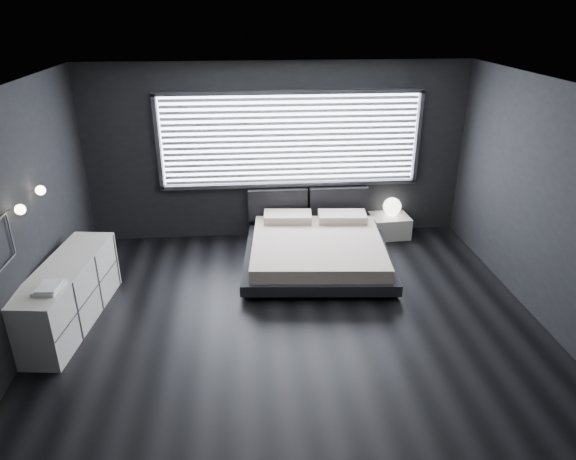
{
  "coord_description": "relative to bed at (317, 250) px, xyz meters",
  "views": [
    {
      "loc": [
        -0.52,
        -5.15,
        3.58
      ],
      "look_at": [
        0.0,
        0.85,
        0.9
      ],
      "focal_mm": 32.0,
      "sensor_mm": 36.0,
      "label": 1
    }
  ],
  "objects": [
    {
      "name": "room",
      "position": [
        -0.49,
        -1.55,
        1.15
      ],
      "size": [
        6.04,
        6.0,
        2.8
      ],
      "color": "black",
      "rests_on": "ground"
    },
    {
      "name": "window",
      "position": [
        -0.29,
        1.14,
        1.36
      ],
      "size": [
        4.14,
        0.09,
        1.52
      ],
      "color": "white",
      "rests_on": "ground"
    },
    {
      "name": "headboard",
      "position": [
        -0.0,
        1.09,
        0.32
      ],
      "size": [
        1.96,
        0.16,
        0.52
      ],
      "color": "black",
      "rests_on": "ground"
    },
    {
      "name": "sconce_near",
      "position": [
        -3.37,
        -1.5,
        1.35
      ],
      "size": [
        0.18,
        0.11,
        0.11
      ],
      "color": "silver",
      "rests_on": "ground"
    },
    {
      "name": "sconce_far",
      "position": [
        -3.37,
        -0.9,
        1.35
      ],
      "size": [
        0.18,
        0.11,
        0.11
      ],
      "color": "silver",
      "rests_on": "ground"
    },
    {
      "name": "wall_art_lower",
      "position": [
        -3.47,
        -1.85,
        1.13
      ],
      "size": [
        0.01,
        0.48,
        0.48
      ],
      "color": "#47474C",
      "rests_on": "ground"
    },
    {
      "name": "bed",
      "position": [
        0.0,
        0.0,
        0.0
      ],
      "size": [
        2.27,
        2.18,
        0.55
      ],
      "color": "black",
      "rests_on": "ground"
    },
    {
      "name": "nightstand",
      "position": [
        1.34,
        0.95,
        -0.08
      ],
      "size": [
        0.64,
        0.55,
        0.36
      ],
      "primitive_type": "cube",
      "rotation": [
        0.0,
        0.0,
        0.07
      ],
      "color": "silver",
      "rests_on": "ground"
    },
    {
      "name": "orb_lamp",
      "position": [
        1.38,
        0.99,
        0.25
      ],
      "size": [
        0.29,
        0.29,
        0.29
      ],
      "primitive_type": "sphere",
      "color": "white",
      "rests_on": "nightstand"
    },
    {
      "name": "dresser",
      "position": [
        -3.17,
        -1.2,
        0.13
      ],
      "size": [
        0.77,
        1.97,
        0.77
      ],
      "color": "silver",
      "rests_on": "ground"
    },
    {
      "name": "book_stack",
      "position": [
        -3.14,
        -1.76,
        0.55
      ],
      "size": [
        0.29,
        0.36,
        0.07
      ],
      "color": "white",
      "rests_on": "dresser"
    }
  ]
}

